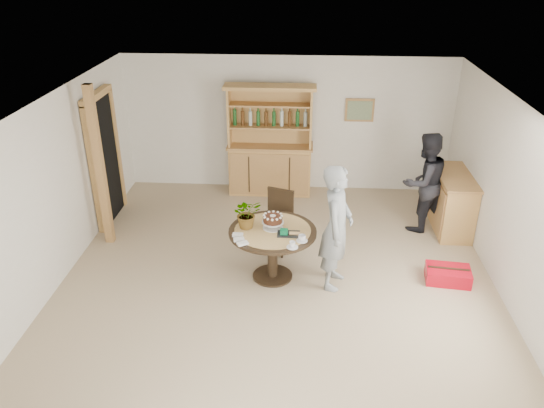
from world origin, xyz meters
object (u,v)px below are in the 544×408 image
at_px(dining_chair, 278,216).
at_px(teen_boy, 336,228).
at_px(dining_table, 273,240).
at_px(sideboard, 451,202).
at_px(adult_person, 424,182).
at_px(hutch, 270,157).
at_px(red_suitcase, 448,275).

xyz_separation_m(dining_chair, teen_boy, (0.82, -0.92, 0.34)).
bearing_deg(dining_chair, dining_table, -72.22).
bearing_deg(sideboard, dining_chair, -163.63).
bearing_deg(adult_person, hutch, -56.53).
xyz_separation_m(teen_boy, red_suitcase, (1.59, 0.15, -0.78)).
distance_m(sideboard, teen_boy, 2.65).
xyz_separation_m(adult_person, red_suitcase, (0.12, -1.55, -0.72)).
bearing_deg(sideboard, teen_boy, -138.38).
bearing_deg(dining_table, red_suitcase, 1.21).
height_order(teen_boy, red_suitcase, teen_boy).
height_order(hutch, teen_boy, hutch).
bearing_deg(teen_boy, dining_table, 96.56).
bearing_deg(hutch, dining_table, -85.47).
bearing_deg(red_suitcase, hutch, 139.94).
height_order(hutch, dining_table, hutch).
bearing_deg(red_suitcase, teen_boy, -167.92).
height_order(dining_chair, red_suitcase, dining_chair).
height_order(hutch, sideboard, hutch).
bearing_deg(red_suitcase, adult_person, 101.17).
relative_size(hutch, sideboard, 1.62).
relative_size(hutch, dining_chair, 2.16).
height_order(sideboard, dining_chair, dining_chair).
bearing_deg(dining_chair, hutch, 116.70).
bearing_deg(red_suitcase, sideboard, 83.55).
xyz_separation_m(dining_table, teen_boy, (0.85, -0.10, 0.27)).
bearing_deg(adult_person, dining_table, 4.83).
distance_m(dining_chair, teen_boy, 1.28).
height_order(dining_chair, teen_boy, teen_boy).
distance_m(dining_chair, adult_person, 2.44).
xyz_separation_m(hutch, dining_chair, (0.26, -2.06, -0.15)).
bearing_deg(hutch, teen_boy, -70.13).
distance_m(sideboard, dining_chair, 2.90).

